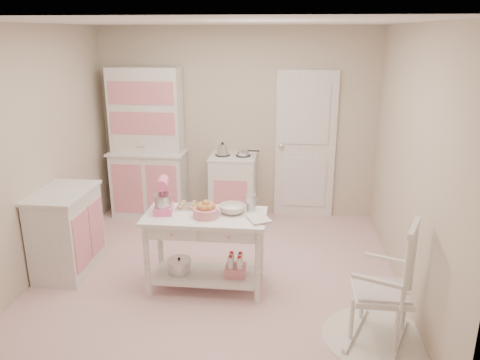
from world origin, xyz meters
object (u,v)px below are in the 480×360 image
Objects in this scene: hutch at (147,144)px; rocking_chair at (382,281)px; base_cabinet at (67,232)px; stand_mixer at (163,196)px; stove at (233,188)px; bread_basket at (206,212)px; work_table at (206,252)px.

rocking_chair is (2.75, -2.60, -0.49)m from hutch.
base_cabinet is 2.71× the size of stand_mixer.
hutch is 6.12× the size of stand_mixer.
stove is 1.97m from stand_mixer.
stand_mixer reaches higher than rocking_chair.
base_cabinet is 3.27m from rocking_chair.
base_cabinet is at bearing 171.17° from bread_basket.
work_table is (1.15, -1.91, -0.64)m from hutch.
stand_mixer is at bearing 177.27° from work_table.
bread_basket is at bearing -17.90° from stand_mixer.
bread_basket is at bearing -68.20° from work_table.
rocking_chair is 2.18m from stand_mixer.
hutch reaches higher than stove.
bread_basket is at bearing -59.21° from hutch.
hutch is at bearing 120.79° from bread_basket.
base_cabinet reaches higher than bread_basket.
bread_basket is at bearing -179.62° from rocking_chair.
hutch is 1.73× the size of work_table.
stand_mixer is (-2.02, 0.70, 0.42)m from rocking_chair.
hutch reaches higher than base_cabinet.
rocking_chair is at bearing -23.22° from work_table.
stand_mixer is at bearing -8.74° from base_cabinet.
stove is 1.95m from bread_basket.
work_table is at bearing -91.52° from stove.
hutch is at bearing 158.89° from rocking_chair.
stove is at bearing 66.86° from stand_mixer.
rocking_chair is (1.55, -2.55, 0.09)m from stove.
bread_basket is at bearing -90.88° from stove.
stove reaches higher than work_table.
work_table is at bearing 179.10° from rocking_chair.
bread_basket reaches higher than work_table.
hutch reaches higher than rocking_chair.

